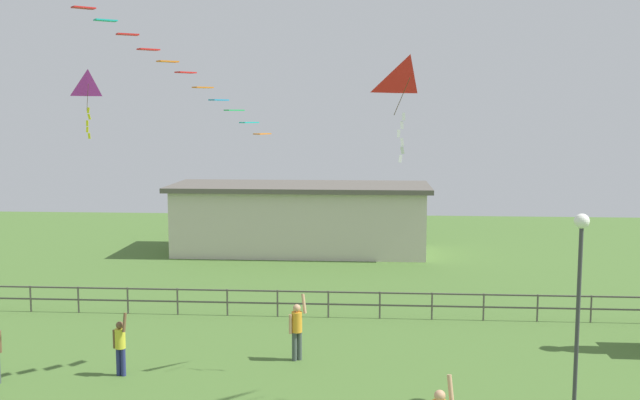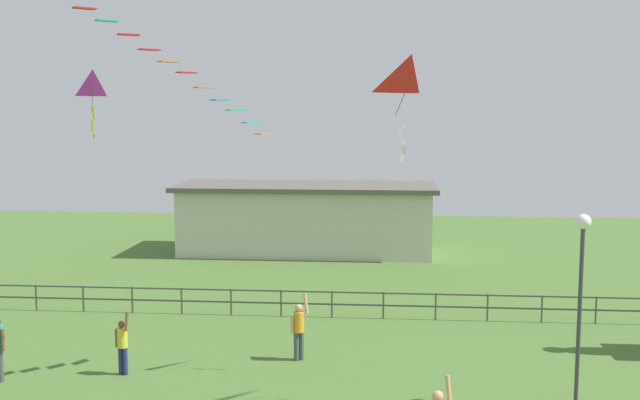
# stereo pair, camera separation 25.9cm
# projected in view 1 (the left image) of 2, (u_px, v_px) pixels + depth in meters

# --- Properties ---
(lamppost) EXTENTS (0.36, 0.36, 4.73)m
(lamppost) POSITION_uv_depth(u_px,v_px,m) (580.00, 269.00, 17.35)
(lamppost) COLOR #38383D
(lamppost) RESTS_ON ground_plane
(person_1) EXTENTS (0.52, 0.35, 1.94)m
(person_1) POSITION_uv_depth(u_px,v_px,m) (297.00, 327.00, 20.95)
(person_1) COLOR #3F4C47
(person_1) RESTS_ON ground_plane
(person_5) EXTENTS (0.45, 0.33, 1.77)m
(person_5) POSITION_uv_depth(u_px,v_px,m) (120.00, 344.00, 19.73)
(person_5) COLOR navy
(person_5) RESTS_ON ground_plane
(kite_0) EXTENTS (0.87, 0.77, 2.33)m
(kite_0) POSITION_uv_depth(u_px,v_px,m) (88.00, 87.00, 24.82)
(kite_0) COLOR #B22DB2
(kite_1) EXTENTS (1.29, 1.20, 2.69)m
(kite_1) POSITION_uv_depth(u_px,v_px,m) (410.00, 81.00, 18.65)
(kite_1) COLOR red
(waterfront_railing) EXTENTS (36.04, 0.06, 0.95)m
(waterfront_railing) POSITION_uv_depth(u_px,v_px,m) (324.00, 300.00, 25.39)
(waterfront_railing) COLOR #4C4742
(waterfront_railing) RESTS_ON ground_plane
(pavilion_building) EXTENTS (13.09, 5.03, 3.49)m
(pavilion_building) POSITION_uv_depth(u_px,v_px,m) (300.00, 218.00, 37.28)
(pavilion_building) COLOR beige
(pavilion_building) RESTS_ON ground_plane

